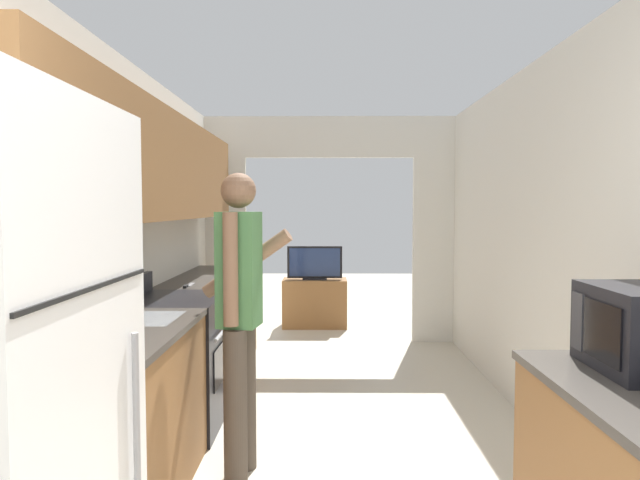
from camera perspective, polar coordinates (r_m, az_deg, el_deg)
name	(u,v)px	position (r m, az deg, el deg)	size (l,w,h in m)	color
wall_left	(112,209)	(3.63, -20.13, 2.89)	(0.38, 7.89, 2.50)	silver
wall_right	(606,257)	(3.30, 26.65, -1.49)	(0.06, 7.89, 2.50)	silver
wall_far_with_doorway	(329,211)	(6.33, 0.95, 2.90)	(3.16, 0.06, 2.50)	silver
counter_left	(179,357)	(4.23, -13.90, -11.29)	(0.62, 4.08, 0.89)	brown
range_oven	(176,361)	(4.11, -14.24, -11.67)	(0.66, 0.78, 1.03)	black
person	(239,314)	(3.22, -8.06, -7.34)	(0.55, 0.42, 1.69)	#4C4238
tv_cabinet	(315,303)	(7.22, -0.52, -6.30)	(0.80, 0.42, 0.60)	brown
television	(315,263)	(7.11, -0.53, -2.34)	(0.68, 0.16, 0.42)	black
knife	(187,286)	(4.55, -13.11, -4.47)	(0.05, 0.31, 0.02)	#B7B7BC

